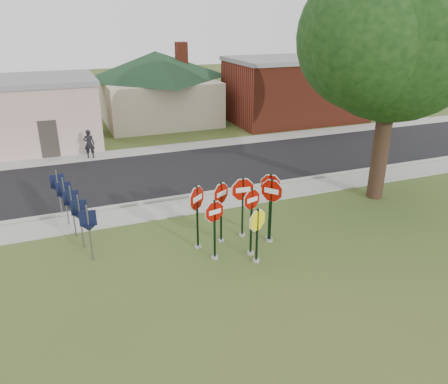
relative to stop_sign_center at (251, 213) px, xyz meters
name	(u,v)px	position (x,y,z in m)	size (l,w,h in m)	color
ground	(259,267)	(-0.12, -0.90, -1.55)	(120.00, 120.00, 0.00)	#395821
sidewalk_near	(204,204)	(-0.12, 4.60, -1.52)	(60.00, 1.60, 0.06)	gray
road	(176,172)	(-0.12, 9.10, -1.53)	(60.00, 7.00, 0.04)	black
sidewalk_far	(157,150)	(-0.12, 13.40, -1.52)	(60.00, 1.60, 0.06)	gray
curb	(197,195)	(-0.12, 5.60, -1.48)	(60.00, 0.20, 0.14)	gray
stop_sign_center	(251,213)	(0.00, 0.00, 0.00)	(0.93, 0.33, 2.54)	gray
stop_sign_yellow	(257,230)	(-0.03, -0.53, -0.36)	(0.96, 0.41, 2.04)	gray
stop_sign_left	(215,223)	(-1.25, 0.17, -0.20)	(0.98, 0.25, 2.25)	gray
stop_sign_right	(271,201)	(1.03, 0.57, 0.05)	(0.73, 0.91, 2.56)	gray
stop_sign_back_right	(243,198)	(0.26, 1.33, -0.03)	(1.17, 0.24, 2.45)	gray
stop_sign_back_left	(221,204)	(-0.62, 1.22, -0.06)	(0.94, 0.54, 2.42)	gray
stop_sign_far_right	(270,198)	(1.05, 0.71, 0.11)	(0.81, 0.64, 2.68)	gray
stop_sign_far_left	(197,208)	(-1.55, 1.08, 0.00)	(0.92, 0.75, 2.49)	gray
route_sign_row	(72,206)	(-5.52, 3.60, -0.33)	(1.43, 4.63, 2.00)	#59595E
building_house	(156,73)	(1.89, 21.10, 2.10)	(11.60, 11.60, 6.20)	beige
building_brick	(296,89)	(11.88, 17.60, 0.85)	(10.20, 6.20, 4.75)	maroon
oak_tree	(397,29)	(7.38, 2.60, 5.61)	(10.94, 10.34, 10.84)	black
bg_tree_right	(349,38)	(21.88, 25.10, 4.03)	(5.60, 5.60, 8.40)	black
pedestrian	(89,144)	(-4.04, 13.15, -0.67)	(0.60, 0.39, 1.64)	black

